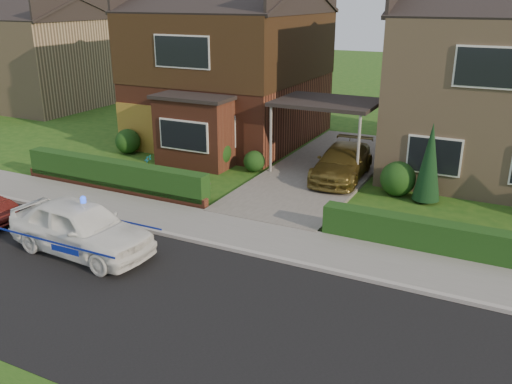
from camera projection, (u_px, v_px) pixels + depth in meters
The scene contains 23 objects.
ground at pixel (158, 303), 12.13m from camera, with size 120.00×120.00×0.00m, color #1E4B14.
road at pixel (158, 303), 12.13m from camera, with size 60.00×6.00×0.02m, color black.
kerb at pixel (225, 247), 14.67m from camera, with size 60.00×0.16×0.12m, color #9E9993.
sidewalk at pixel (243, 233), 15.56m from camera, with size 60.00×2.00×0.10m, color slate.
driveway at pixel (324, 169), 21.36m from camera, with size 3.80×12.00×0.12m, color #666059.
house_left at pixel (231, 58), 24.95m from camera, with size 7.50×9.53×7.25m.
house_right at pixel (503, 76), 20.22m from camera, with size 7.50×8.06×7.25m.
carport_link at pixel (327, 104), 20.44m from camera, with size 3.80×3.00×2.77m.
garage_door at pixel (138, 128), 23.61m from camera, with size 2.20×0.10×2.10m, color olive.
dwarf_wall at pixel (113, 187), 18.96m from camera, with size 7.70×0.25×0.36m, color brown.
hedge_left at pixel (116, 191), 19.15m from camera, with size 7.50×0.55×0.90m, color #113812.
hedge_right at pixel (461, 258), 14.19m from camera, with size 7.50×0.55×0.80m, color #113812.
shrub_left_far at pixel (128, 141), 23.50m from camera, with size 1.08×1.08×1.08m, color #113812.
shrub_left_mid at pixel (215, 152), 21.41m from camera, with size 1.32×1.32×1.32m, color #113812.
shrub_left_near at pixel (254, 161), 21.07m from camera, with size 0.84×0.84×0.84m, color #113812.
shrub_right_near at pixel (398, 179), 18.49m from camera, with size 1.20×1.20×1.20m, color #113812.
conifer_a at pixel (429, 165), 17.66m from camera, with size 0.90×0.90×2.60m, color black.
neighbour_left at pixel (44, 63), 33.09m from camera, with size 6.50×7.00×5.20m, color tan.
police_car at pixel (81, 228), 14.28m from camera, with size 3.87×4.30×1.60m.
driveway_car at pixel (342, 162), 19.92m from camera, with size 1.67×4.10×1.19m, color brown.
potted_plant_a at pixel (149, 164), 20.97m from camera, with size 0.36×0.24×0.68m, color gray.
potted_plant_b at pixel (148, 181), 19.07m from camera, with size 0.39×0.31×0.70m, color gray.
potted_plant_c at pixel (205, 190), 18.20m from camera, with size 0.39×0.39×0.69m, color gray.
Camera 1 is at (6.68, -8.46, 6.47)m, focal length 38.00 mm.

